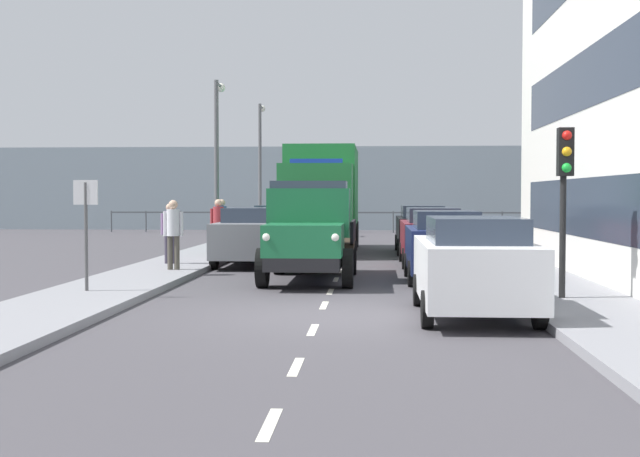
# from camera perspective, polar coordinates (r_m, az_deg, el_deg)

# --- Properties ---
(ground_plane) EXTENTS (80.00, 80.00, 0.00)m
(ground_plane) POSITION_cam_1_polar(r_m,az_deg,el_deg) (25.06, 1.56, -2.49)
(ground_plane) COLOR #423F44
(sidewalk_left) EXTENTS (2.26, 44.17, 0.15)m
(sidewalk_left) POSITION_cam_1_polar(r_m,az_deg,el_deg) (25.32, 12.34, -2.33)
(sidewalk_left) COLOR gray
(sidewalk_left) RESTS_ON ground_plane
(sidewalk_right) EXTENTS (2.26, 44.17, 0.15)m
(sidewalk_right) POSITION_cam_1_polar(r_m,az_deg,el_deg) (25.67, -9.06, -2.24)
(sidewalk_right) COLOR gray
(sidewalk_right) RESTS_ON ground_plane
(road_centreline_markings) EXTENTS (0.12, 39.13, 0.01)m
(road_centreline_markings) POSITION_cam_1_polar(r_m,az_deg,el_deg) (24.20, 1.48, -2.66)
(road_centreline_markings) COLOR silver
(road_centreline_markings) RESTS_ON ground_plane
(sea_horizon) EXTENTS (80.00, 0.80, 5.00)m
(sea_horizon) POSITION_cam_1_polar(r_m,az_deg,el_deg) (50.05, 2.66, 2.76)
(sea_horizon) COLOR #84939E
(sea_horizon) RESTS_ON ground_plane
(seawall_railing) EXTENTS (28.08, 0.08, 1.20)m
(seawall_railing) POSITION_cam_1_polar(r_m,az_deg,el_deg) (46.46, 2.57, 0.85)
(seawall_railing) COLOR #4C5156
(seawall_railing) RESTS_ON ground_plane
(truck_vintage_green) EXTENTS (2.17, 5.64, 2.43)m
(truck_vintage_green) POSITION_cam_1_polar(r_m,az_deg,el_deg) (20.01, -0.73, -0.32)
(truck_vintage_green) COLOR black
(truck_vintage_green) RESTS_ON ground_plane
(lorry_cargo_green) EXTENTS (2.58, 8.20, 3.87)m
(lorry_cargo_green) POSITION_cam_1_polar(r_m,az_deg,el_deg) (30.56, 0.13, 2.27)
(lorry_cargo_green) COLOR #1E7033
(lorry_cargo_green) RESTS_ON ground_plane
(car_white_kerbside_near) EXTENTS (1.93, 4.30, 1.72)m
(car_white_kerbside_near) POSITION_cam_1_polar(r_m,az_deg,el_deg) (14.54, 10.47, -2.46)
(car_white_kerbside_near) COLOR white
(car_white_kerbside_near) RESTS_ON ground_plane
(car_navy_kerbside_1) EXTENTS (1.87, 3.82, 1.72)m
(car_navy_kerbside_1) POSITION_cam_1_polar(r_m,az_deg,el_deg) (20.31, 8.55, -1.11)
(car_navy_kerbside_1) COLOR navy
(car_navy_kerbside_1) RESTS_ON ground_plane
(car_maroon_kerbside_2) EXTENTS (1.84, 4.38, 1.72)m
(car_maroon_kerbside_2) POSITION_cam_1_polar(r_m,az_deg,el_deg) (24.95, 7.66, -0.47)
(car_maroon_kerbside_2) COLOR maroon
(car_maroon_kerbside_2) RESTS_ON ground_plane
(car_black_kerbside_3) EXTENTS (1.84, 4.57, 1.72)m
(car_black_kerbside_3) POSITION_cam_1_polar(r_m,az_deg,el_deg) (30.21, 6.97, 0.01)
(car_black_kerbside_3) COLOR black
(car_black_kerbside_3) RESTS_ON ground_plane
(car_grey_oppositeside_0) EXTENTS (1.98, 4.19, 1.72)m
(car_grey_oppositeside_0) POSITION_cam_1_polar(r_m,az_deg,el_deg) (24.72, -4.64, -0.48)
(car_grey_oppositeside_0) COLOR slate
(car_grey_oppositeside_0) RESTS_ON ground_plane
(car_teal_oppositeside_1) EXTENTS (1.81, 4.65, 1.72)m
(car_teal_oppositeside_1) POSITION_cam_1_polar(r_m,az_deg,el_deg) (30.93, -2.95, 0.08)
(car_teal_oppositeside_1) COLOR #1E6670
(car_teal_oppositeside_1) RESTS_ON ground_plane
(car_silver_oppositeside_2) EXTENTS (1.98, 4.11, 1.72)m
(car_silver_oppositeside_2) POSITION_cam_1_polar(r_m,az_deg,el_deg) (37.55, -1.76, 0.47)
(car_silver_oppositeside_2) COLOR #B7BABF
(car_silver_oppositeside_2) RESTS_ON ground_plane
(pedestrian_near_railing) EXTENTS (0.53, 0.34, 1.82)m
(pedestrian_near_railing) POSITION_cam_1_polar(r_m,az_deg,el_deg) (21.99, -10.01, 0.00)
(pedestrian_near_railing) COLOR #4C473D
(pedestrian_near_railing) RESTS_ON sidewalk_right
(pedestrian_in_dark_coat) EXTENTS (0.53, 0.34, 1.71)m
(pedestrian_in_dark_coat) POSITION_cam_1_polar(r_m,az_deg,el_deg) (24.00, -10.23, 0.02)
(pedestrian_in_dark_coat) COLOR #383342
(pedestrian_in_dark_coat) RESTS_ON sidewalk_right
(pedestrian_couple_a) EXTENTS (0.53, 0.34, 1.81)m
(pedestrian_couple_a) POSITION_cam_1_polar(r_m,az_deg,el_deg) (26.86, -6.97, 0.43)
(pedestrian_couple_a) COLOR #4C473D
(pedestrian_couple_a) RESTS_ON sidewalk_right
(pedestrian_by_lamp) EXTENTS (0.53, 0.34, 1.80)m
(pedestrian_by_lamp) POSITION_cam_1_polar(r_m,az_deg,el_deg) (28.69, -6.74, 0.53)
(pedestrian_by_lamp) COLOR #4C473D
(pedestrian_by_lamp) RESTS_ON sidewalk_right
(traffic_light_near) EXTENTS (0.28, 0.41, 3.20)m
(traffic_light_near) POSITION_cam_1_polar(r_m,az_deg,el_deg) (16.27, 16.40, 3.54)
(traffic_light_near) COLOR black
(traffic_light_near) RESTS_ON sidewalk_left
(lamp_post_promenade) EXTENTS (0.32, 1.14, 5.98)m
(lamp_post_promenade) POSITION_cam_1_polar(r_m,az_deg,el_deg) (29.70, -7.04, 5.47)
(lamp_post_promenade) COLOR #59595B
(lamp_post_promenade) RESTS_ON sidewalk_right
(lamp_post_far) EXTENTS (0.32, 1.14, 6.44)m
(lamp_post_far) POSITION_cam_1_polar(r_m,az_deg,el_deg) (41.36, -4.10, 4.92)
(lamp_post_far) COLOR #59595B
(lamp_post_far) RESTS_ON sidewalk_right
(street_sign) EXTENTS (0.50, 0.07, 2.25)m
(street_sign) POSITION_cam_1_polar(r_m,az_deg,el_deg) (17.51, -15.73, 0.87)
(street_sign) COLOR #4C4C4C
(street_sign) RESTS_ON sidewalk_right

